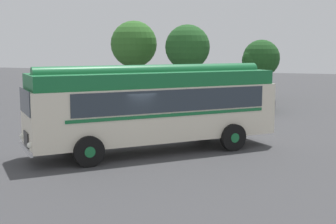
# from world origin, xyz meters

# --- Properties ---
(ground_plane) EXTENTS (120.00, 120.00, 0.00)m
(ground_plane) POSITION_xyz_m (0.00, 0.00, 0.00)
(ground_plane) COLOR #3D3D3F
(vintage_bus) EXTENTS (8.74, 8.97, 3.49)m
(vintage_bus) POSITION_xyz_m (0.64, 0.82, 1.89)
(vintage_bus) COLOR silver
(vintage_bus) RESTS_ON ground
(car_near_left) EXTENTS (2.21, 4.32, 1.66)m
(car_near_left) POSITION_xyz_m (-0.65, 14.55, 0.85)
(car_near_left) COLOR silver
(car_near_left) RESTS_ON ground
(car_mid_left) EXTENTS (2.25, 4.34, 1.66)m
(car_mid_left) POSITION_xyz_m (2.52, 14.07, 0.85)
(car_mid_left) COLOR #144C28
(car_mid_left) RESTS_ON ground
(tree_far_left) EXTENTS (3.99, 3.99, 6.41)m
(tree_far_left) POSITION_xyz_m (-9.54, 20.61, 4.43)
(tree_far_left) COLOR #4C3823
(tree_far_left) RESTS_ON ground
(tree_left_of_centre) EXTENTS (3.62, 3.62, 5.97)m
(tree_left_of_centre) POSITION_xyz_m (-4.39, 19.69, 4.17)
(tree_left_of_centre) COLOR #4C3823
(tree_left_of_centre) RESTS_ON ground
(tree_centre) EXTENTS (2.90, 2.90, 4.74)m
(tree_centre) POSITION_xyz_m (1.35, 20.65, 3.25)
(tree_centre) COLOR #4C3823
(tree_centre) RESTS_ON ground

